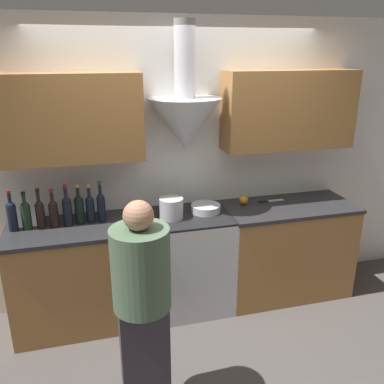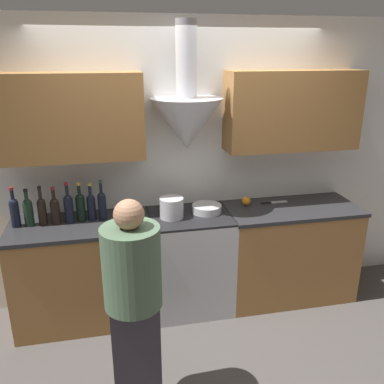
% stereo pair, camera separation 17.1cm
% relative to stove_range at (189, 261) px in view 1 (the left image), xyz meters
% --- Properties ---
extents(ground_plane, '(12.00, 12.00, 0.00)m').
position_rel_stove_range_xyz_m(ground_plane, '(0.00, -0.36, -0.47)').
color(ground_plane, '#4C4744').
extents(wall_back, '(8.40, 0.62, 2.60)m').
position_rel_stove_range_xyz_m(wall_back, '(0.01, 0.26, 1.01)').
color(wall_back, white).
rests_on(wall_back, ground_plane).
extents(counter_left, '(1.19, 0.62, 0.93)m').
position_rel_stove_range_xyz_m(counter_left, '(-0.95, -0.00, -0.00)').
color(counter_left, '#9E6B38').
rests_on(counter_left, ground_plane).
extents(counter_right, '(1.24, 0.62, 0.93)m').
position_rel_stove_range_xyz_m(counter_right, '(0.98, -0.00, -0.00)').
color(counter_right, '#9E6B38').
rests_on(counter_right, ground_plane).
extents(stove_range, '(0.73, 0.60, 0.93)m').
position_rel_stove_range_xyz_m(stove_range, '(0.00, 0.00, 0.00)').
color(stove_range, silver).
rests_on(stove_range, ground_plane).
extents(wine_bottle_0, '(0.08, 0.08, 0.34)m').
position_rel_stove_range_xyz_m(wine_bottle_0, '(-1.46, 0.05, 0.60)').
color(wine_bottle_0, black).
rests_on(wine_bottle_0, counter_left).
extents(wine_bottle_1, '(0.08, 0.08, 0.32)m').
position_rel_stove_range_xyz_m(wine_bottle_1, '(-1.35, 0.05, 0.59)').
color(wine_bottle_1, black).
rests_on(wine_bottle_1, counter_left).
extents(wine_bottle_2, '(0.07, 0.07, 0.34)m').
position_rel_stove_range_xyz_m(wine_bottle_2, '(-1.24, 0.05, 0.59)').
color(wine_bottle_2, black).
rests_on(wine_bottle_2, counter_left).
extents(wine_bottle_3, '(0.07, 0.07, 0.33)m').
position_rel_stove_range_xyz_m(wine_bottle_3, '(-1.14, 0.04, 0.59)').
color(wine_bottle_3, black).
rests_on(wine_bottle_3, counter_left).
extents(wine_bottle_4, '(0.08, 0.08, 0.36)m').
position_rel_stove_range_xyz_m(wine_bottle_4, '(-1.03, 0.04, 0.60)').
color(wine_bottle_4, black).
rests_on(wine_bottle_4, counter_left).
extents(wine_bottle_5, '(0.08, 0.08, 0.34)m').
position_rel_stove_range_xyz_m(wine_bottle_5, '(-0.93, 0.06, 0.60)').
color(wine_bottle_5, black).
rests_on(wine_bottle_5, counter_left).
extents(wine_bottle_6, '(0.07, 0.07, 0.33)m').
position_rel_stove_range_xyz_m(wine_bottle_6, '(-0.84, 0.07, 0.59)').
color(wine_bottle_6, black).
rests_on(wine_bottle_6, counter_left).
extents(wine_bottle_7, '(0.07, 0.07, 0.35)m').
position_rel_stove_range_xyz_m(wine_bottle_7, '(-0.75, 0.06, 0.60)').
color(wine_bottle_7, black).
rests_on(wine_bottle_7, counter_left).
extents(stock_pot, '(0.21, 0.21, 0.18)m').
position_rel_stove_range_xyz_m(stock_pot, '(-0.16, -0.02, 0.55)').
color(stock_pot, silver).
rests_on(stock_pot, stove_range).
extents(mixing_bowl, '(0.27, 0.27, 0.07)m').
position_rel_stove_range_xyz_m(mixing_bowl, '(0.16, 0.03, 0.49)').
color(mixing_bowl, silver).
rests_on(mixing_bowl, stove_range).
extents(orange_fruit, '(0.09, 0.09, 0.09)m').
position_rel_stove_range_xyz_m(orange_fruit, '(0.57, 0.13, 0.50)').
color(orange_fruit, orange).
rests_on(orange_fruit, counter_right).
extents(chefs_knife, '(0.26, 0.04, 0.01)m').
position_rel_stove_range_xyz_m(chefs_knife, '(0.86, 0.13, 0.46)').
color(chefs_knife, silver).
rests_on(chefs_knife, counter_right).
extents(person_foreground_left, '(0.36, 0.36, 1.51)m').
position_rel_stove_range_xyz_m(person_foreground_left, '(-0.58, -1.08, 0.35)').
color(person_foreground_left, '#38333D').
rests_on(person_foreground_left, ground_plane).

